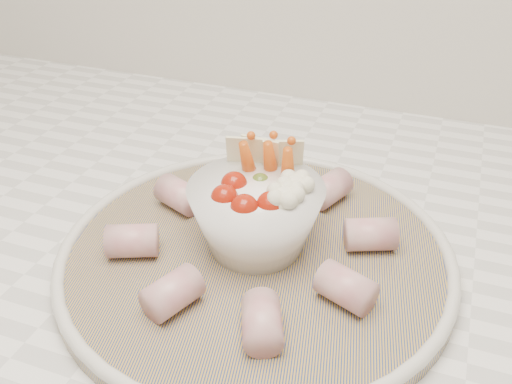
% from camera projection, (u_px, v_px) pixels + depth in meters
% --- Properties ---
extents(serving_platter, '(0.44, 0.44, 0.02)m').
position_uv_depth(serving_platter, '(256.00, 254.00, 0.54)').
color(serving_platter, navy).
rests_on(serving_platter, kitchen_counter).
extents(veggie_bowl, '(0.13, 0.13, 0.10)m').
position_uv_depth(veggie_bowl, '(257.00, 213.00, 0.53)').
color(veggie_bowl, white).
rests_on(veggie_bowl, serving_platter).
extents(cured_meat_rolls, '(0.26, 0.26, 0.03)m').
position_uv_depth(cured_meat_rolls, '(256.00, 237.00, 0.53)').
color(cured_meat_rolls, '#B2515E').
rests_on(cured_meat_rolls, serving_platter).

